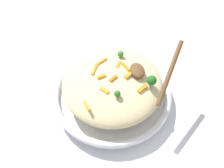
# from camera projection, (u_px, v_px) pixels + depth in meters

# --- Properties ---
(ground_plane) EXTENTS (2.40, 2.40, 0.00)m
(ground_plane) POSITION_uv_depth(u_px,v_px,m) (112.00, 98.00, 0.69)
(ground_plane) COLOR silver
(serving_bowl) EXTENTS (0.36, 0.36, 0.05)m
(serving_bowl) POSITION_uv_depth(u_px,v_px,m) (112.00, 93.00, 0.67)
(serving_bowl) COLOR silver
(serving_bowl) RESTS_ON ground_plane
(pasta_mound) EXTENTS (0.30, 0.29, 0.08)m
(pasta_mound) POSITION_uv_depth(u_px,v_px,m) (112.00, 82.00, 0.62)
(pasta_mound) COLOR beige
(pasta_mound) RESTS_ON serving_bowl
(carrot_piece_0) EXTENTS (0.03, 0.04, 0.01)m
(carrot_piece_0) POSITION_uv_depth(u_px,v_px,m) (101.00, 61.00, 0.62)
(carrot_piece_0) COLOR orange
(carrot_piece_0) RESTS_ON pasta_mound
(carrot_piece_1) EXTENTS (0.03, 0.03, 0.01)m
(carrot_piece_1) POSITION_uv_depth(u_px,v_px,m) (105.00, 90.00, 0.56)
(carrot_piece_1) COLOR orange
(carrot_piece_1) RESTS_ON pasta_mound
(carrot_piece_2) EXTENTS (0.01, 0.03, 0.01)m
(carrot_piece_2) POSITION_uv_depth(u_px,v_px,m) (102.00, 76.00, 0.58)
(carrot_piece_2) COLOR orange
(carrot_piece_2) RESTS_ON pasta_mound
(carrot_piece_3) EXTENTS (0.03, 0.02, 0.01)m
(carrot_piece_3) POSITION_uv_depth(u_px,v_px,m) (119.00, 65.00, 0.62)
(carrot_piece_3) COLOR orange
(carrot_piece_3) RESTS_ON pasta_mound
(carrot_piece_4) EXTENTS (0.03, 0.02, 0.01)m
(carrot_piece_4) POSITION_uv_depth(u_px,v_px,m) (126.00, 67.00, 0.61)
(carrot_piece_4) COLOR orange
(carrot_piece_4) RESTS_ON pasta_mound
(carrot_piece_5) EXTENTS (0.03, 0.03, 0.01)m
(carrot_piece_5) POSITION_uv_depth(u_px,v_px,m) (142.00, 88.00, 0.57)
(carrot_piece_5) COLOR orange
(carrot_piece_5) RESTS_ON pasta_mound
(carrot_piece_6) EXTENTS (0.03, 0.02, 0.01)m
(carrot_piece_6) POSITION_uv_depth(u_px,v_px,m) (87.00, 106.00, 0.53)
(carrot_piece_6) COLOR orange
(carrot_piece_6) RESTS_ON pasta_mound
(carrot_piece_7) EXTENTS (0.04, 0.02, 0.01)m
(carrot_piece_7) POSITION_uv_depth(u_px,v_px,m) (94.00, 70.00, 0.60)
(carrot_piece_7) COLOR orange
(carrot_piece_7) RESTS_ON pasta_mound
(carrot_piece_8) EXTENTS (0.03, 0.03, 0.01)m
(carrot_piece_8) POSITION_uv_depth(u_px,v_px,m) (129.00, 75.00, 0.59)
(carrot_piece_8) COLOR orange
(carrot_piece_8) RESTS_ON pasta_mound
(carrot_piece_9) EXTENTS (0.02, 0.03, 0.01)m
(carrot_piece_9) POSITION_uv_depth(u_px,v_px,m) (112.00, 78.00, 0.58)
(carrot_piece_9) COLOR orange
(carrot_piece_9) RESTS_ON pasta_mound
(broccoli_floret_0) EXTENTS (0.03, 0.03, 0.03)m
(broccoli_floret_0) POSITION_uv_depth(u_px,v_px,m) (152.00, 80.00, 0.57)
(broccoli_floret_0) COLOR #205B1C
(broccoli_floret_0) RESTS_ON pasta_mound
(broccoli_floret_1) EXTENTS (0.02, 0.02, 0.02)m
(broccoli_floret_1) POSITION_uv_depth(u_px,v_px,m) (121.00, 54.00, 0.63)
(broccoli_floret_1) COLOR #377928
(broccoli_floret_1) RESTS_ON pasta_mound
(broccoli_floret_2) EXTENTS (0.02, 0.02, 0.02)m
(broccoli_floret_2) POSITION_uv_depth(u_px,v_px,m) (117.00, 94.00, 0.54)
(broccoli_floret_2) COLOR #296820
(broccoli_floret_2) RESTS_ON pasta_mound
(serving_spoon) EXTENTS (0.15, 0.14, 0.08)m
(serving_spoon) POSITION_uv_depth(u_px,v_px,m) (150.00, 71.00, 0.57)
(serving_spoon) COLOR brown
(serving_spoon) RESTS_ON pasta_mound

